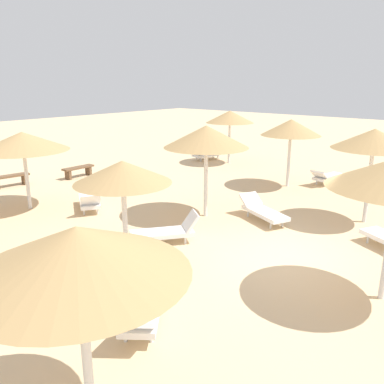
# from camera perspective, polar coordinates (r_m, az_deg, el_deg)

# --- Properties ---
(ground_plane) EXTENTS (80.00, 80.00, 0.00)m
(ground_plane) POSITION_cam_1_polar(r_m,az_deg,el_deg) (10.05, 13.27, -9.67)
(ground_plane) COLOR #DBBA8C
(parasol_0) EXTENTS (2.45, 2.45, 2.91)m
(parasol_0) POSITION_cam_1_polar(r_m,az_deg,el_deg) (12.88, 24.96, 6.96)
(parasol_0) COLOR silver
(parasol_0) RESTS_ON ground
(parasol_1) EXTENTS (2.54, 2.54, 2.74)m
(parasol_1) POSITION_cam_1_polar(r_m,az_deg,el_deg) (4.55, -16.27, -8.29)
(parasol_1) COLOR silver
(parasol_1) RESTS_ON ground
(parasol_2) EXTENTS (2.51, 2.51, 2.78)m
(parasol_2) POSITION_cam_1_polar(r_m,az_deg,el_deg) (20.95, 5.52, 10.81)
(parasol_2) COLOR silver
(parasol_2) RESTS_ON ground
(parasol_3) EXTENTS (2.42, 2.42, 2.78)m
(parasol_3) POSITION_cam_1_polar(r_m,az_deg,el_deg) (16.52, 14.19, 9.06)
(parasol_3) COLOR silver
(parasol_3) RESTS_ON ground
(parasol_4) EXTENTS (2.67, 2.67, 2.94)m
(parasol_4) POSITION_cam_1_polar(r_m,az_deg,el_deg) (12.29, 2.08, 8.03)
(parasol_4) COLOR silver
(parasol_4) RESTS_ON ground
(parasol_5) EXTENTS (2.24, 2.24, 2.53)m
(parasol_5) POSITION_cam_1_polar(r_m,az_deg,el_deg) (9.03, -10.05, 2.81)
(parasol_5) COLOR silver
(parasol_5) RESTS_ON ground
(parasol_6) EXTENTS (2.99, 2.99, 2.65)m
(parasol_6) POSITION_cam_1_polar(r_m,az_deg,el_deg) (14.23, -23.40, 6.76)
(parasol_6) COLOR silver
(parasol_6) RESTS_ON ground
(lounger_1) EXTENTS (1.88, 1.70, 0.65)m
(lounger_1) POSITION_cam_1_polar(r_m,az_deg,el_deg) (7.37, -7.28, -16.67)
(lounger_1) COLOR white
(lounger_1) RESTS_ON ground
(lounger_2) EXTENTS (2.00, 1.08, 0.68)m
(lounger_2) POSITION_cam_1_polar(r_m,az_deg,el_deg) (21.99, 1.93, 5.49)
(lounger_2) COLOR white
(lounger_2) RESTS_ON ground
(lounger_3) EXTENTS (1.97, 0.92, 0.69)m
(lounger_3) POSITION_cam_1_polar(r_m,az_deg,el_deg) (17.76, 19.12, 2.13)
(lounger_3) COLOR white
(lounger_3) RESTS_ON ground
(lounger_4) EXTENTS (1.34, 2.00, 0.69)m
(lounger_4) POSITION_cam_1_polar(r_m,az_deg,el_deg) (12.59, 10.19, -2.66)
(lounger_4) COLOR white
(lounger_4) RESTS_ON ground
(lounger_5) EXTENTS (1.87, 1.59, 0.81)m
(lounger_5) POSITION_cam_1_polar(r_m,az_deg,el_deg) (10.72, -3.65, -5.70)
(lounger_5) COLOR white
(lounger_5) RESTS_ON ground
(lounger_6) EXTENTS (1.52, 1.92, 0.78)m
(lounger_6) POSITION_cam_1_polar(r_m,az_deg,el_deg) (13.80, -14.68, -1.25)
(lounger_6) COLOR white
(lounger_6) RESTS_ON ground
(bench_0) EXTENTS (1.54, 0.57, 0.49)m
(bench_0) POSITION_cam_1_polar(r_m,az_deg,el_deg) (18.00, -24.87, 1.80)
(bench_0) COLOR brown
(bench_0) RESTS_ON ground
(bench_1) EXTENTS (1.51, 0.45, 0.49)m
(bench_1) POSITION_cam_1_polar(r_m,az_deg,el_deg) (18.68, -16.18, 3.12)
(bench_1) COLOR brown
(bench_1) RESTS_ON ground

